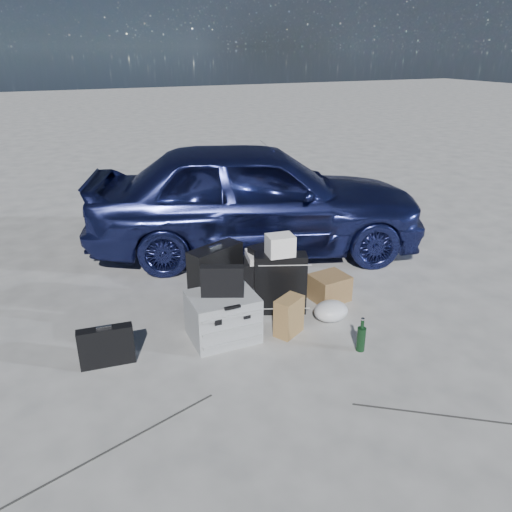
{
  "coord_description": "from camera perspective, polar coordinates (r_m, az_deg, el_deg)",
  "views": [
    {
      "loc": [
        -1.58,
        -3.13,
        2.4
      ],
      "look_at": [
        0.18,
        0.85,
        0.57
      ],
      "focal_mm": 35.0,
      "sensor_mm": 36.0,
      "label": 1
    }
  ],
  "objects": [
    {
      "name": "cardboard_box",
      "position": [
        5.15,
        8.38,
        -3.58
      ],
      "size": [
        0.39,
        0.35,
        0.27
      ],
      "primitive_type": "cube",
      "rotation": [
        0.0,
        0.0,
        0.11
      ],
      "color": "olive",
      "rests_on": "ground"
    },
    {
      "name": "kraft_bag",
      "position": [
        4.5,
        3.78,
        -6.86
      ],
      "size": [
        0.31,
        0.27,
        0.35
      ],
      "primitive_type": "cube",
      "rotation": [
        0.0,
        0.0,
        0.51
      ],
      "color": "#A88749",
      "rests_on": "ground"
    },
    {
      "name": "ground",
      "position": [
        4.25,
        2.45,
        -11.62
      ],
      "size": [
        60.0,
        60.0,
        0.0
      ],
      "primitive_type": "plane",
      "color": "beige",
      "rests_on": "ground"
    },
    {
      "name": "flat_box_black",
      "position": [
        5.15,
        1.12,
        0.76
      ],
      "size": [
        0.35,
        0.28,
        0.07
      ],
      "primitive_type": "cube",
      "rotation": [
        0.0,
        0.0,
        0.19
      ],
      "color": "black",
      "rests_on": "flat_box_white"
    },
    {
      "name": "pelican_case",
      "position": [
        4.43,
        -3.82,
        -6.91
      ],
      "size": [
        0.58,
        0.48,
        0.42
      ],
      "primitive_type": "cube",
      "rotation": [
        0.0,
        0.0,
        -0.01
      ],
      "color": "#9DA0A2",
      "rests_on": "ground"
    },
    {
      "name": "duffel_bag",
      "position": [
        5.27,
        1.19,
        -2.12
      ],
      "size": [
        0.76,
        0.44,
        0.36
      ],
      "primitive_type": "cube",
      "rotation": [
        0.0,
        0.0,
        -0.2
      ],
      "color": "black",
      "rests_on": "ground"
    },
    {
      "name": "plastic_bag",
      "position": [
        4.8,
        8.56,
        -6.23
      ],
      "size": [
        0.36,
        0.31,
        0.19
      ],
      "primitive_type": "ellipsoid",
      "rotation": [
        0.0,
        0.0,
        0.08
      ],
      "color": "silver",
      "rests_on": "ground"
    },
    {
      "name": "suitcase_right",
      "position": [
        4.81,
        2.77,
        -3.13
      ],
      "size": [
        0.53,
        0.35,
        0.6
      ],
      "primitive_type": "cube",
      "rotation": [
        0.0,
        0.0,
        -0.38
      ],
      "color": "black",
      "rests_on": "ground"
    },
    {
      "name": "laptop_bag",
      "position": [
        4.27,
        -3.88,
        -2.88
      ],
      "size": [
        0.37,
        0.23,
        0.28
      ],
      "primitive_type": "cube",
      "rotation": [
        0.0,
        0.0,
        -0.41
      ],
      "color": "black",
      "rests_on": "pelican_case"
    },
    {
      "name": "briefcase",
      "position": [
        4.26,
        -16.72,
        -9.87
      ],
      "size": [
        0.44,
        0.14,
        0.34
      ],
      "primitive_type": "cube",
      "rotation": [
        0.0,
        0.0,
        -0.1
      ],
      "color": "black",
      "rests_on": "ground"
    },
    {
      "name": "car",
      "position": [
        6.18,
        -0.04,
        6.77
      ],
      "size": [
        4.37,
        2.84,
        1.38
      ],
      "primitive_type": "imported",
      "rotation": [
        0.0,
        0.0,
        1.25
      ],
      "color": "navy",
      "rests_on": "ground"
    },
    {
      "name": "green_bottle",
      "position": [
        4.36,
        11.95,
        -8.84
      ],
      "size": [
        0.1,
        0.1,
        0.3
      ],
      "primitive_type": "cylinder",
      "rotation": [
        0.0,
        0.0,
        0.34
      ],
      "color": "black",
      "rests_on": "ground"
    },
    {
      "name": "flat_box_white",
      "position": [
        5.18,
        1.31,
        0.03
      ],
      "size": [
        0.48,
        0.4,
        0.07
      ],
      "primitive_type": "cube",
      "rotation": [
        0.0,
        0.0,
        -0.22
      ],
      "color": "white",
      "rests_on": "duffel_bag"
    },
    {
      "name": "suitcase_left",
      "position": [
        4.74,
        -4.59,
        -2.9
      ],
      "size": [
        0.57,
        0.38,
        0.7
      ],
      "primitive_type": "cube",
      "rotation": [
        0.0,
        0.0,
        0.39
      ],
      "color": "black",
      "rests_on": "ground"
    },
    {
      "name": "white_carton",
      "position": [
        4.64,
        2.78,
        1.23
      ],
      "size": [
        0.27,
        0.22,
        0.2
      ],
      "primitive_type": "cube",
      "rotation": [
        0.0,
        0.0,
        -0.12
      ],
      "color": "white",
      "rests_on": "suitcase_right"
    }
  ]
}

